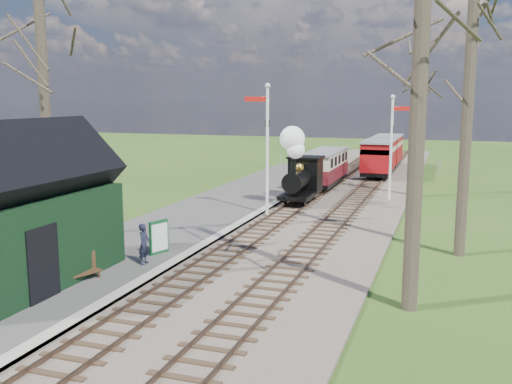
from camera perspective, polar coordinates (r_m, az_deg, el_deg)
ground at (r=12.89m, az=-18.97°, el=-16.70°), size 140.00×140.00×0.00m
distant_hills at (r=76.78m, az=13.85°, el=-7.34°), size 114.40×48.00×22.02m
ballast_bed at (r=32.08m, az=7.82°, el=-0.57°), size 8.00×60.00×0.10m
track_near at (r=32.34m, az=5.56°, el=-0.36°), size 1.60×60.00×0.15m
track_far at (r=31.85m, az=10.12°, el=-0.61°), size 1.60×60.00×0.15m
platform at (r=26.02m, az=-6.13°, el=-2.76°), size 5.00×44.00×0.20m
coping_strip at (r=25.15m, az=-1.37°, el=-3.12°), size 0.40×44.00×0.21m
station_shed at (r=17.77m, az=-22.44°, el=-2.00°), size 3.25×6.30×4.78m
semaphore_near at (r=26.37m, az=1.00°, el=5.19°), size 1.22×0.24×6.22m
semaphore_far at (r=31.24m, az=13.52°, el=5.09°), size 1.22×0.24×5.72m
bare_trees at (r=20.04m, az=1.53°, el=8.40°), size 15.51×22.39×12.00m
fence_line at (r=45.84m, az=10.02°, el=2.99°), size 12.60×0.08×1.00m
locomotive at (r=29.62m, az=4.44°, el=2.21°), size 1.60×3.73×4.00m
coach at (r=35.53m, az=6.91°, el=2.57°), size 1.86×6.39×1.96m
red_carriage_a at (r=40.56m, az=12.17°, el=3.41°), size 2.02×4.99×2.12m
red_carriage_b at (r=46.00m, az=13.00°, el=4.07°), size 2.02×4.99×2.12m
sign_board at (r=20.10m, az=-9.68°, el=-4.47°), size 0.36×0.78×1.17m
bench at (r=17.82m, az=-17.42°, el=-7.35°), size 0.84×1.39×0.76m
person at (r=18.93m, az=-11.13°, el=-5.12°), size 0.36×0.51×1.34m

